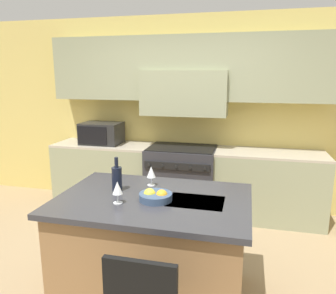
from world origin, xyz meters
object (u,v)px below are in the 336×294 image
(wine_glass_near, at_px, (117,188))
(wine_glass_far, at_px, (151,173))
(wine_bottle, at_px, (117,178))
(microwave, at_px, (102,133))
(fruit_bowl, at_px, (155,196))
(range_stove, at_px, (182,180))

(wine_glass_near, xyz_separation_m, wine_glass_far, (0.13, 0.46, 0.00))
(wine_bottle, xyz_separation_m, wine_glass_far, (0.25, 0.20, 0.01))
(microwave, bearing_deg, fruit_bowl, -54.84)
(microwave, height_order, wine_glass_far, microwave)
(range_stove, relative_size, wine_bottle, 3.13)
(wine_glass_far, bearing_deg, microwave, 127.54)
(microwave, relative_size, wine_glass_far, 3.16)
(wine_bottle, relative_size, fruit_bowl, 1.12)
(fruit_bowl, bearing_deg, microwave, 125.16)
(range_stove, relative_size, wine_glass_near, 5.24)
(wine_glass_far, height_order, fruit_bowl, wine_glass_far)
(wine_bottle, distance_m, wine_glass_far, 0.32)
(wine_bottle, distance_m, fruit_bowl, 0.41)
(microwave, distance_m, wine_glass_near, 2.32)
(wine_bottle, bearing_deg, microwave, 118.54)
(wine_glass_far, bearing_deg, wine_glass_near, -106.01)
(wine_glass_near, distance_m, fruit_bowl, 0.31)
(range_stove, bearing_deg, wine_glass_near, -92.82)
(range_stove, bearing_deg, wine_glass_far, -88.78)
(microwave, bearing_deg, wine_bottle, -61.46)
(wine_bottle, bearing_deg, range_stove, 83.12)
(microwave, relative_size, wine_glass_near, 3.16)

